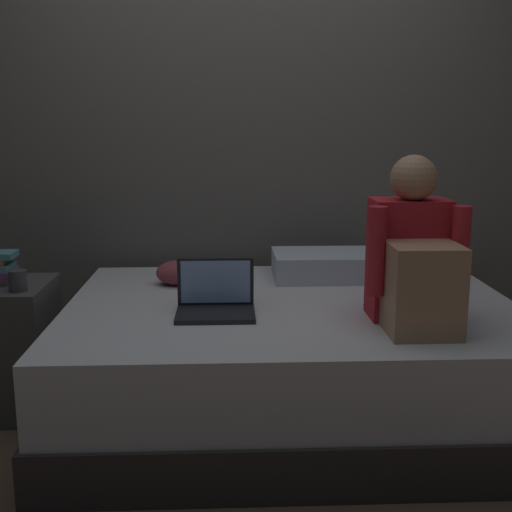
# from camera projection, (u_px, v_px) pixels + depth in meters

# --- Properties ---
(ground_plane) EXTENTS (8.00, 8.00, 0.00)m
(ground_plane) POSITION_uv_depth(u_px,v_px,m) (249.00, 444.00, 2.67)
(ground_plane) COLOR brown
(wall_back) EXTENTS (5.60, 0.10, 2.70)m
(wall_back) POSITION_uv_depth(u_px,v_px,m) (241.00, 111.00, 3.57)
(wall_back) COLOR #605B56
(wall_back) RESTS_ON ground_plane
(bed) EXTENTS (2.00, 1.50, 0.52)m
(bed) POSITION_uv_depth(u_px,v_px,m) (291.00, 358.00, 2.92)
(bed) COLOR #332D2B
(bed) RESTS_ON ground_plane
(nightstand) EXTENTS (0.44, 0.46, 0.59)m
(nightstand) POSITION_uv_depth(u_px,v_px,m) (2.00, 348.00, 2.94)
(nightstand) COLOR #474442
(nightstand) RESTS_ON ground_plane
(person_sitting) EXTENTS (0.39, 0.44, 0.66)m
(person_sitting) POSITION_uv_depth(u_px,v_px,m) (414.00, 261.00, 2.52)
(person_sitting) COLOR #B21E28
(person_sitting) RESTS_ON bed
(laptop) EXTENTS (0.32, 0.23, 0.22)m
(laptop) POSITION_uv_depth(u_px,v_px,m) (216.00, 301.00, 2.68)
(laptop) COLOR black
(laptop) RESTS_ON bed
(pillow) EXTENTS (0.56, 0.36, 0.13)m
(pillow) POSITION_uv_depth(u_px,v_px,m) (329.00, 265.00, 3.30)
(pillow) COLOR silver
(pillow) RESTS_ON bed
(mug) EXTENTS (0.08, 0.08, 0.09)m
(mug) POSITION_uv_depth(u_px,v_px,m) (18.00, 281.00, 2.76)
(mug) COLOR #3D3D42
(mug) RESTS_ON nightstand
(clothes_pile) EXTENTS (0.26, 0.20, 0.12)m
(clothes_pile) POSITION_uv_depth(u_px,v_px,m) (183.00, 273.00, 3.18)
(clothes_pile) COLOR #4C6B56
(clothes_pile) RESTS_ON bed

